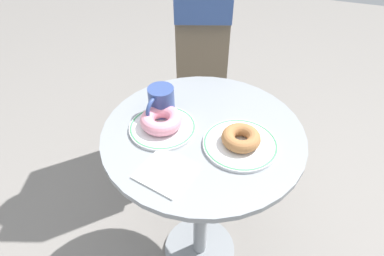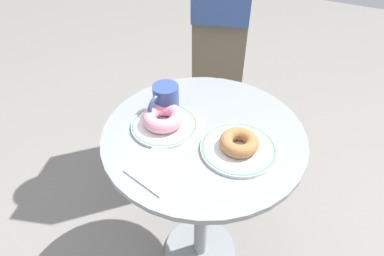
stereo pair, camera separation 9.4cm
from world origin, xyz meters
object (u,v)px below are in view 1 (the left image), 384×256
Objects in this scene: plate_right at (240,144)px; paper_napkin at (166,172)px; plate_left at (163,127)px; cafe_table at (202,178)px; person_figure at (202,14)px; donut_cinnamon at (241,138)px; donut_pink_frosted at (161,120)px; coffee_mug at (161,102)px.

paper_napkin is (-0.16, -0.16, -0.00)m from plate_right.
plate_left is 1.53× the size of paper_napkin.
plate_left is (-0.12, -0.03, 0.23)m from cafe_table.
plate_left is at bearing -165.47° from cafe_table.
donut_cinnamon is at bearing -63.66° from person_figure.
donut_cinnamon is (0.24, 0.00, -0.00)m from donut_pink_frosted.
cafe_table is 5.63× the size of donut_pink_frosted.
plate_right is 0.24m from donut_pink_frosted.
donut_pink_frosted is 0.18m from paper_napkin.
plate_left is 0.18m from paper_napkin.
plate_right is 1.69× the size of donut_pink_frosted.
donut_pink_frosted reaches higher than paper_napkin.
person_figure is at bearing 108.02° from cafe_table.
plate_left and plate_right have the same top height.
plate_right is (0.24, 0.00, 0.00)m from plate_left.
plate_right is (0.12, -0.03, 0.23)m from cafe_table.
person_figure is (-0.20, 0.63, 0.32)m from cafe_table.
paper_napkin is (0.08, -0.16, -0.03)m from donut_pink_frosted.
cafe_table is 3.53× the size of plate_left.
coffee_mug is at bearing 115.70° from plate_left.
cafe_table is 0.28m from donut_cinnamon.
person_figure is at bearing 97.08° from donut_pink_frosted.
donut_pink_frosted is at bearing 116.14° from paper_napkin.
plate_right is 0.13× the size of person_figure.
donut_pink_frosted is (-0.12, -0.03, 0.25)m from cafe_table.
person_figure is (-0.06, 0.60, 0.05)m from coffee_mug.
cafe_table is at bearing -11.43° from coffee_mug.
paper_napkin is 0.84m from person_figure.
donut_cinnamon is (0.12, -0.03, 0.25)m from cafe_table.
paper_napkin is 0.25m from coffee_mug.
plate_left is 0.94× the size of plate_right.
donut_cinnamon is 0.07× the size of person_figure.
donut_cinnamon is at bearing 1.11° from plate_left.
person_figure reaches higher than plate_left.
paper_napkin is at bearing -134.77° from donut_cinnamon.
donut_pink_frosted is 1.15× the size of donut_cinnamon.
plate_right is at bearing -11.88° from coffee_mug.
cafe_table is 0.43× the size of person_figure.
cafe_table is at bearing 14.53° from plate_left.
plate_right is at bearing 0.80° from donut_pink_frosted.
plate_right reaches higher than cafe_table.
person_figure is (-0.32, 0.65, 0.07)m from donut_cinnamon.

